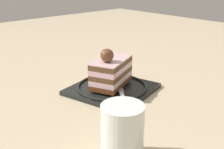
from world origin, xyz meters
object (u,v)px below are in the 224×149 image
object	(u,v)px
dessert_plate	(112,88)
drink_glass_near	(122,135)
fork	(123,98)
cake_slice	(111,71)

from	to	relation	value
dessert_plate	drink_glass_near	xyz separation A→B (m)	(-0.22, 0.18, 0.04)
fork	cake_slice	bearing A→B (deg)	-24.07
fork	drink_glass_near	xyz separation A→B (m)	(-0.14, 0.14, 0.03)
cake_slice	fork	bearing A→B (deg)	155.93
fork	drink_glass_near	world-z (taller)	drink_glass_near
drink_glass_near	fork	bearing A→B (deg)	-45.23
cake_slice	fork	xyz separation A→B (m)	(-0.09, 0.04, -0.04)
dessert_plate	cake_slice	world-z (taller)	cake_slice
dessert_plate	drink_glass_near	bearing A→B (deg)	140.97
cake_slice	drink_glass_near	bearing A→B (deg)	141.48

